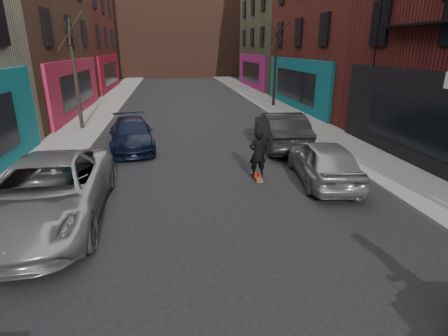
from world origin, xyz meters
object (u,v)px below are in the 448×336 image
object	(u,v)px
parked_left_far	(48,192)
skateboard	(257,177)
tree_right_far	(275,58)
parked_left_end	(131,134)
tree_left_far	(74,65)
parked_right_end	(281,130)
parked_right_far	(323,161)
skateboarder	(258,154)

from	to	relation	value
parked_left_far	skateboard	size ratio (longest dim) A/B	7.30
tree_right_far	parked_left_end	bearing A→B (deg)	-133.06
tree_left_far	skateboard	distance (m)	11.91
tree_right_far	parked_right_end	size ratio (longest dim) A/B	1.42
parked_right_far	parked_right_end	bearing A→B (deg)	-81.71
tree_left_far	parked_left_end	world-z (taller)	tree_left_far
skateboard	tree_left_far	bearing A→B (deg)	129.75
parked_right_far	skateboarder	xyz separation A→B (m)	(-2.10, 0.53, 0.19)
tree_right_far	parked_left_end	world-z (taller)	tree_right_far
tree_right_far	skateboard	distance (m)	15.76
parked_right_end	skateboard	xyz separation A→B (m)	(-1.98, -3.74, -0.74)
skateboard	skateboarder	world-z (taller)	skateboarder
parked_left_end	tree_left_far	bearing A→B (deg)	119.15
parked_right_far	skateboard	xyz separation A→B (m)	(-2.10, 0.53, -0.66)
parked_right_end	skateboarder	world-z (taller)	skateboarder
tree_right_far	parked_right_far	size ratio (longest dim) A/B	1.63
skateboard	parked_right_end	bearing A→B (deg)	60.47
parked_right_end	skateboard	size ratio (longest dim) A/B	5.99
skateboard	skateboarder	xyz separation A→B (m)	(0.00, 0.00, 0.85)
tree_right_far	skateboarder	distance (m)	15.59
tree_right_far	skateboarder	xyz separation A→B (m)	(-4.84, -14.59, -2.63)
tree_left_far	skateboard	world-z (taller)	tree_left_far
parked_left_end	parked_right_end	world-z (taller)	parked_right_end
parked_right_far	tree_left_far	bearing A→B (deg)	-36.60
skateboard	skateboarder	size ratio (longest dim) A/B	0.50
parked_right_far	skateboarder	distance (m)	2.17
parked_left_far	parked_left_end	bearing A→B (deg)	76.64
parked_left_far	skateboarder	bearing A→B (deg)	18.43
parked_right_end	tree_right_far	bearing A→B (deg)	-100.10
parked_right_end	skateboard	bearing A→B (deg)	66.74
parked_left_far	skateboarder	size ratio (longest dim) A/B	3.67
skateboarder	parked_right_far	bearing A→B (deg)	164.28
tree_left_far	parked_right_end	bearing A→B (deg)	-26.91
tree_left_far	tree_right_far	distance (m)	13.78
parked_left_far	parked_right_end	distance (m)	9.90
tree_left_far	parked_left_far	size ratio (longest dim) A/B	1.11
parked_left_far	skateboard	bearing A→B (deg)	18.43
tree_left_far	parked_left_far	bearing A→B (deg)	-81.54
parked_left_end	tree_right_far	bearing A→B (deg)	39.62
skateboard	parked_right_far	bearing A→B (deg)	-15.72
parked_right_far	parked_right_end	world-z (taller)	parked_right_end
tree_left_far	parked_right_far	xyz separation A→B (m)	(9.66, -9.12, -2.67)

